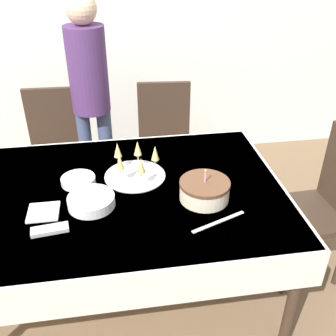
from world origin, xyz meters
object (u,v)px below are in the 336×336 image
Objects in this scene: champagne_tray at (135,165)px; person_standing at (90,87)px; dining_chair_far_right at (165,141)px; dining_chair_far_left at (56,149)px; plate_stack_main at (91,201)px; birthday_cake at (204,190)px; plate_stack_dessert at (78,180)px; dining_chair_right_end at (322,201)px.

person_standing is (-0.25, 0.91, 0.15)m from champagne_tray.
dining_chair_far_right is 0.61× the size of person_standing.
dining_chair_far_left is at bearing 123.76° from champagne_tray.
person_standing is (-0.01, 1.15, 0.19)m from plate_stack_main.
dining_chair_far_left is 0.82m from dining_chair_far_right.
person_standing is at bearing 21.99° from dining_chair_far_left.
dining_chair_far_right is 0.89m from champagne_tray.
plate_stack_dessert is at bearing 159.08° from birthday_cake.
dining_chair_far_left is 5.16× the size of plate_stack_dessert.
champagne_tray is at bearing -56.24° from dining_chair_far_left.
dining_chair_far_right reaches higher than birthday_cake.
birthday_cake is at bearing -20.92° from plate_stack_dessert.
champagne_tray is at bearing 45.15° from plate_stack_main.
dining_chair_right_end is at bearing -48.24° from dining_chair_far_right.
plate_stack_main is (-0.57, 0.03, -0.02)m from birthday_cake.
dining_chair_far_left is 2.79× the size of champagne_tray.
dining_chair_far_right is 1.00× the size of dining_chair_right_end.
birthday_cake is (-0.77, -0.14, 0.26)m from dining_chair_right_end.
dining_chair_far_right is at bearing 131.76° from dining_chair_right_end.
champagne_tray is at bearing 173.57° from dining_chair_right_end.
birthday_cake is 0.70m from plate_stack_dessert.
dining_chair_right_end is 1.76m from person_standing.
dining_chair_far_left is 0.87m from plate_stack_dessert.
birthday_cake is (0.05, -1.06, 0.26)m from dining_chair_far_right.
dining_chair_far_left reaches higher than champagne_tray.
dining_chair_far_left is at bearing 129.20° from birthday_cake.
plate_stack_dessert is at bearing 108.58° from plate_stack_main.
dining_chair_right_end is (1.64, -0.92, 0.00)m from dining_chair_far_left.
dining_chair_far_right is at bearing -0.02° from dining_chair_far_left.
dining_chair_far_right is 0.69m from person_standing.
champagne_tray is 0.96m from person_standing.
dining_chair_far_left is 4.06× the size of plate_stack_main.
plate_stack_dessert is 0.96m from person_standing.
person_standing is (-0.53, 0.12, 0.43)m from dining_chair_far_right.
dining_chair_far_right is 4.06× the size of plate_stack_main.
dining_chair_far_left is at bearing 105.81° from plate_stack_main.
champagne_tray is at bearing -74.89° from person_standing.
person_standing is (-0.58, 1.18, 0.17)m from birthday_cake.
plate_stack_dessert is (-0.07, 0.22, -0.01)m from plate_stack_main.
champagne_tray is (0.53, -0.80, 0.28)m from dining_chair_far_left.
dining_chair_right_end reaches higher than birthday_cake.
plate_stack_main is at bearing -74.19° from dining_chair_far_left.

